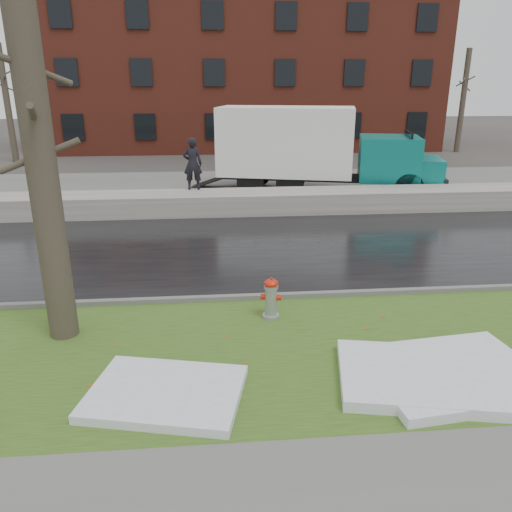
{
  "coord_description": "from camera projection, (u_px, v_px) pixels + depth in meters",
  "views": [
    {
      "loc": [
        -0.61,
        -8.76,
        4.43
      ],
      "look_at": [
        0.28,
        1.04,
        1.0
      ],
      "focal_mm": 35.0,
      "sensor_mm": 36.0,
      "label": 1
    }
  ],
  "objects": [
    {
      "name": "brick_building",
      "position": [
        243.0,
        74.0,
        36.48
      ],
      "size": [
        26.0,
        12.0,
        10.0
      ],
      "primitive_type": "cube",
      "color": "maroon",
      "rests_on": "ground"
    },
    {
      "name": "tree",
      "position": [
        41.0,
        160.0,
        8.16
      ],
      "size": [
        1.31,
        1.54,
        6.34
      ],
      "rotation": [
        0.0,
        0.0,
        -0.18
      ],
      "color": "brown",
      "rests_on": "verge"
    },
    {
      "name": "snowbank",
      "position": [
        228.0,
        202.0,
        17.8
      ],
      "size": [
        60.0,
        1.6,
        0.75
      ],
      "primitive_type": "cube",
      "color": "#ADA89F",
      "rests_on": "ground"
    },
    {
      "name": "snow_patch_far",
      "position": [
        166.0,
        393.0,
        7.34
      ],
      "size": [
        2.51,
        2.06,
        0.14
      ],
      "primitive_type": "cube",
      "rotation": [
        0.0,
        0.0,
        -0.23
      ],
      "color": "white",
      "rests_on": "verge"
    },
    {
      "name": "box_truck",
      "position": [
        313.0,
        148.0,
        20.61
      ],
      "size": [
        10.59,
        4.54,
        3.5
      ],
      "rotation": [
        0.0,
        0.0,
        -0.25
      ],
      "color": "black",
      "rests_on": "ground"
    },
    {
      "name": "bg_tree_right",
      "position": [
        463.0,
        100.0,
        32.6
      ],
      "size": [
        1.4,
        1.62,
        6.5
      ],
      "color": "brown",
      "rests_on": "ground"
    },
    {
      "name": "verge",
      "position": [
        252.0,
        354.0,
        8.57
      ],
      "size": [
        60.0,
        4.5,
        0.04
      ],
      "primitive_type": "cube",
      "color": "#2C521B",
      "rests_on": "ground"
    },
    {
      "name": "curb",
      "position": [
        243.0,
        298.0,
        10.66
      ],
      "size": [
        60.0,
        0.15,
        0.14
      ],
      "primitive_type": "cube",
      "color": "slate",
      "rests_on": "ground"
    },
    {
      "name": "snow_patch_side",
      "position": [
        432.0,
        378.0,
        7.68
      ],
      "size": [
        3.1,
        2.32,
        0.18
      ],
      "primitive_type": "cube",
      "rotation": [
        0.0,
        0.0,
        -0.2
      ],
      "color": "white",
      "rests_on": "verge"
    },
    {
      "name": "road",
      "position": [
        235.0,
        249.0,
        13.97
      ],
      "size": [
        60.0,
        7.0,
        0.03
      ],
      "primitive_type": "cube",
      "color": "black",
      "rests_on": "ground"
    },
    {
      "name": "parking_lot",
      "position": [
        225.0,
        188.0,
        21.97
      ],
      "size": [
        60.0,
        9.0,
        0.03
      ],
      "primitive_type": "cube",
      "color": "slate",
      "rests_on": "ground"
    },
    {
      "name": "bg_tree_left",
      "position": [
        7.0,
        103.0,
        28.3
      ],
      "size": [
        1.4,
        1.62,
        6.5
      ],
      "color": "brown",
      "rests_on": "ground"
    },
    {
      "name": "fire_hydrant",
      "position": [
        271.0,
        296.0,
        9.71
      ],
      "size": [
        0.42,
        0.38,
        0.85
      ],
      "rotation": [
        0.0,
        0.0,
        -0.23
      ],
      "color": "#9C9EA3",
      "rests_on": "verge"
    },
    {
      "name": "snow_patch_near",
      "position": [
        453.0,
        373.0,
        7.81
      ],
      "size": [
        2.81,
        2.29,
        0.16
      ],
      "primitive_type": "cube",
      "rotation": [
        0.0,
        0.0,
        0.12
      ],
      "color": "white",
      "rests_on": "verge"
    },
    {
      "name": "bg_tree_center",
      "position": [
        126.0,
        100.0,
        32.58
      ],
      "size": [
        1.4,
        1.62,
        6.5
      ],
      "color": "brown",
      "rests_on": "ground"
    },
    {
      "name": "worker",
      "position": [
        193.0,
        164.0,
        17.83
      ],
      "size": [
        0.68,
        0.46,
        1.85
      ],
      "primitive_type": "imported",
      "rotation": [
        0.0,
        0.0,
        3.12
      ],
      "color": "black",
      "rests_on": "snowbank"
    },
    {
      "name": "ground",
      "position": [
        246.0,
        322.0,
        9.75
      ],
      "size": [
        120.0,
        120.0,
        0.0
      ],
      "primitive_type": "plane",
      "color": "#47423D",
      "rests_on": "ground"
    }
  ]
}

